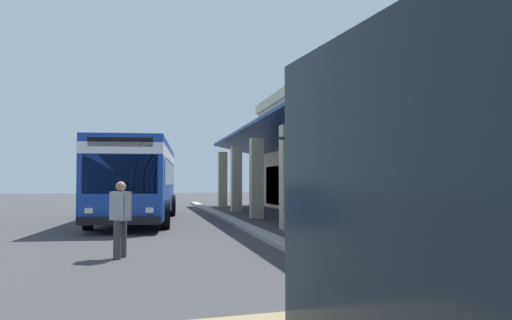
% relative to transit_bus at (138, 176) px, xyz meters
% --- Properties ---
extents(ground, '(120.00, 120.00, 0.00)m').
position_rel_transit_bus_xyz_m(ground, '(4.22, 7.93, -1.85)').
color(ground, '#38383A').
extents(curb_strip, '(38.13, 0.50, 0.12)m').
position_rel_transit_bus_xyz_m(curb_strip, '(2.05, 3.73, -1.79)').
color(curb_strip, '#9E998E').
rests_on(curb_strip, ground).
extents(plaza_building, '(32.07, 14.16, 7.06)m').
position_rel_transit_bus_xyz_m(plaza_building, '(2.05, 13.35, 1.68)').
color(plaza_building, '#C6B793').
rests_on(plaza_building, ground).
extents(transit_bus, '(11.37, 3.41, 3.34)m').
position_rel_transit_bus_xyz_m(transit_bus, '(0.00, 0.00, 0.00)').
color(transit_bus, '#193D9E').
rests_on(transit_bus, ground).
extents(pedestrian, '(0.59, 0.47, 1.62)m').
position_rel_transit_bus_xyz_m(pedestrian, '(10.30, -0.15, -0.95)').
color(pedestrian, '#38383D').
rests_on(pedestrian, ground).
extents(potted_palm, '(1.96, 1.83, 3.15)m').
position_rel_transit_bus_xyz_m(potted_palm, '(5.85, 5.15, -1.13)').
color(potted_palm, gray).
rests_on(potted_palm, ground).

